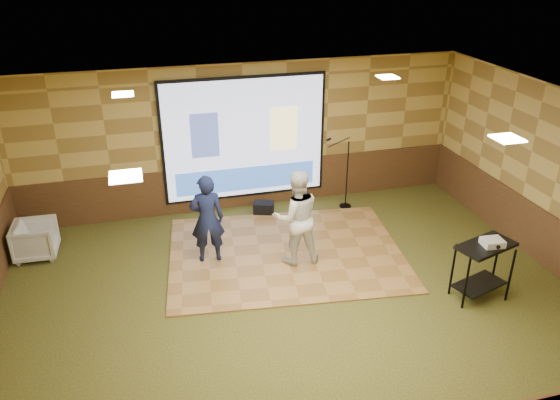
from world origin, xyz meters
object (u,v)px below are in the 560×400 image
object	(u,v)px
av_table	(483,261)
projector	(492,242)
dance_floor	(286,253)
mic_stand	(344,185)
player_right	(296,217)
banquet_chair	(36,240)
player_left	(207,219)
projector_screen	(245,140)
duffel_bag	(264,208)

from	to	relation	value
av_table	projector	size ratio (longest dim) A/B	3.10
dance_floor	mic_stand	world-z (taller)	mic_stand
projector	av_table	bearing A→B (deg)	145.68
dance_floor	player_right	world-z (taller)	player_right
banquet_chair	mic_stand	bearing A→B (deg)	-83.84
mic_stand	player_left	bearing A→B (deg)	-132.30
dance_floor	mic_stand	size ratio (longest dim) A/B	2.62
av_table	mic_stand	size ratio (longest dim) A/B	0.61
projector_screen	duffel_bag	size ratio (longest dim) A/B	8.21
dance_floor	av_table	size ratio (longest dim) A/B	4.29
player_right	mic_stand	bearing A→B (deg)	-129.58
dance_floor	projector	world-z (taller)	projector
player_right	projector	bearing A→B (deg)	146.08
projector	mic_stand	world-z (taller)	mic_stand
projector_screen	av_table	xyz separation A→B (m)	(2.84, -4.12, -0.81)
player_right	mic_stand	distance (m)	2.45
projector_screen	banquet_chair	world-z (taller)	projector_screen
av_table	mic_stand	xyz separation A→B (m)	(-0.89, 3.57, -0.17)
av_table	mic_stand	world-z (taller)	mic_stand
projector_screen	dance_floor	size ratio (longest dim) A/B	0.81
dance_floor	player_left	distance (m)	1.58
player_right	banquet_chair	bearing A→B (deg)	-16.18
player_left	av_table	size ratio (longest dim) A/B	1.66
mic_stand	banquet_chair	world-z (taller)	mic_stand
player_left	av_table	xyz separation A→B (m)	(3.92, -2.18, -0.16)
dance_floor	duffel_bag	distance (m)	1.65
dance_floor	player_right	size ratio (longest dim) A/B	2.43
player_left	av_table	distance (m)	4.49
player_left	projector	distance (m)	4.56
player_left	duffel_bag	world-z (taller)	player_left
duffel_bag	projector_screen	bearing A→B (deg)	121.79
projector	dance_floor	bearing A→B (deg)	146.07
duffel_bag	player_left	bearing A→B (deg)	-131.53
player_right	projector_screen	bearing A→B (deg)	-79.76
projector_screen	player_right	distance (m)	2.48
dance_floor	duffel_bag	xyz separation A→B (m)	(-0.01, 1.65, 0.11)
projector_screen	player_left	xyz separation A→B (m)	(-1.08, -1.94, -0.65)
player_right	banquet_chair	xyz separation A→B (m)	(-4.37, 1.38, -0.55)
projector_screen	mic_stand	world-z (taller)	projector_screen
player_left	mic_stand	xyz separation A→B (m)	(3.03, 1.39, -0.33)
projector	mic_stand	size ratio (longest dim) A/B	0.20
projector_screen	projector	bearing A→B (deg)	-55.15
mic_stand	dance_floor	bearing A→B (deg)	-114.76
player_right	av_table	distance (m)	3.03
projector_screen	banquet_chair	size ratio (longest dim) A/B	4.62
projector_screen	mic_stand	size ratio (longest dim) A/B	2.12
player_right	mic_stand	xyz separation A→B (m)	(1.58, 1.83, -0.38)
projector_screen	av_table	world-z (taller)	projector_screen
player_left	projector	xyz separation A→B (m)	(3.98, -2.23, 0.18)
player_right	av_table	world-z (taller)	player_right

